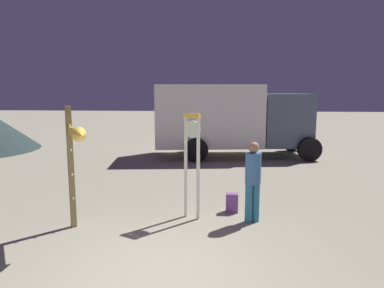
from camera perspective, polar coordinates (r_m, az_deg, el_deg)
name	(u,v)px	position (r m, az deg, el deg)	size (l,w,h in m)	color
ground_plane	(158,277)	(5.54, -5.44, -20.42)	(80.00, 80.00, 0.00)	gray
standing_clock	(192,156)	(7.38, 0.00, -2.00)	(0.38, 0.25, 2.22)	white
arrow_sign	(74,153)	(6.89, -18.34, -1.39)	(0.77, 1.02, 2.39)	olive
person_near_clock	(253,178)	(7.34, 9.71, -5.33)	(0.32, 0.32, 1.66)	teal
backpack	(232,203)	(8.05, 6.39, -9.35)	(0.26, 0.22, 0.42)	#7B448B
box_truck_near	(229,117)	(14.48, 5.98, 4.29)	(6.52, 3.08, 2.89)	white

